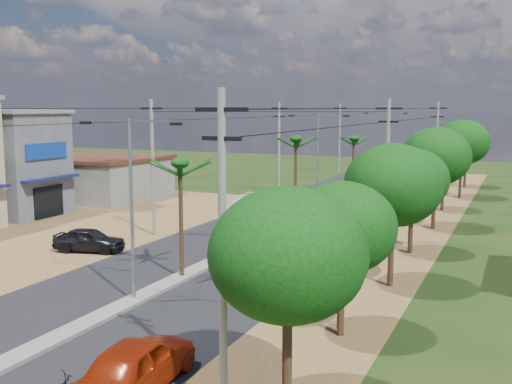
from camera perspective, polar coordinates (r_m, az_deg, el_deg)
ground at (r=27.12m, az=-11.51°, el=-10.28°), size 160.00×160.00×0.00m
road at (r=39.80m, az=1.22°, el=-4.19°), size 12.00×110.00×0.04m
median at (r=42.51m, az=2.80°, el=-3.31°), size 1.00×90.00×0.18m
dirt_lot_west at (r=42.59m, az=-21.70°, el=-3.96°), size 18.00×46.00×0.04m
dirt_shoulder_east at (r=37.38m, az=13.34°, el=-5.22°), size 5.00×90.00×0.03m
shophouse_grey at (r=51.12m, az=-22.58°, el=2.61°), size 9.00×6.40×8.30m
low_shed at (r=57.97m, az=-14.59°, el=1.36°), size 10.40×10.40×3.95m
tree_east_a at (r=16.35m, az=3.05°, el=-5.99°), size 4.40×4.40×6.37m
tree_east_b at (r=22.05m, az=8.23°, el=-3.39°), size 4.00×4.00×5.83m
tree_east_c at (r=28.56m, az=12.94°, el=0.62°), size 4.60×4.60×6.83m
tree_east_d at (r=35.52m, az=14.68°, el=1.13°), size 4.20×4.20×6.13m
tree_east_e at (r=43.29m, az=16.77°, el=3.25°), size 4.80×4.80×7.14m
tree_east_f at (r=51.35m, az=17.46°, el=2.57°), size 3.80×3.80×5.52m
tree_east_g at (r=59.13m, az=19.04°, el=4.49°), size 5.00×5.00×7.38m
tree_east_h at (r=67.15m, az=19.41°, el=4.33°), size 4.40×4.40×6.52m
palm_median_near at (r=29.24m, az=-7.24°, el=2.25°), size 2.00×2.00×6.15m
palm_median_mid at (r=43.62m, az=3.82°, el=4.67°), size 2.00×2.00×6.55m
palm_median_far at (r=58.89m, az=9.30°, el=4.83°), size 2.00×2.00×5.85m
streetlight_near at (r=26.03m, az=-11.81°, el=-0.23°), size 5.10×0.18×8.00m
streetlight_mid at (r=48.40m, az=5.89°, el=3.65°), size 5.10×0.18×8.00m
streetlight_far at (r=72.51m, az=12.18°, el=4.96°), size 5.10×0.18×8.00m
utility_pole_w_b at (r=39.79m, az=-9.81°, el=2.60°), size 1.60×0.24×9.00m
utility_pole_w_c at (r=59.25m, az=2.21°, el=4.46°), size 1.60×0.24×9.00m
utility_pole_w_d at (r=79.07m, az=7.96°, el=5.29°), size 1.60×0.24×9.00m
utility_pole_e_a at (r=17.09m, az=-3.22°, el=-4.45°), size 1.60×0.24×9.00m
utility_pole_e_b at (r=37.78m, az=12.37°, el=2.24°), size 1.60×0.24×9.00m
utility_pole_e_c at (r=59.41m, az=16.81°, el=4.13°), size 1.60×0.24×9.00m
car_red_near at (r=18.98m, az=-11.18°, el=-15.82°), size 2.39×4.99×1.65m
car_silver_mid at (r=36.69m, az=1.74°, el=-4.19°), size 2.63×4.36×1.36m
car_white_far at (r=47.91m, az=-1.03°, el=-1.24°), size 2.31×5.11×1.45m
car_parked_dark at (r=36.67m, az=-15.59°, el=-4.45°), size 4.45×2.65×1.42m
moto_rider_west_a at (r=38.00m, az=-3.01°, el=-4.18°), size 0.69×1.62×0.83m
moto_rider_west_b at (r=59.75m, az=8.11°, el=0.32°), size 1.14×1.73×1.01m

